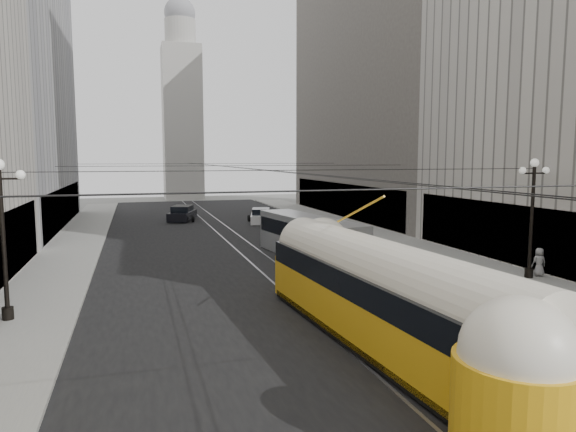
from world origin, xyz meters
TOP-DOWN VIEW (x-y plane):
  - road at (0.00, 32.50)m, footprint 20.00×85.00m
  - sidewalk_left at (-12.00, 36.00)m, footprint 4.00×72.00m
  - sidewalk_right at (12.00, 36.00)m, footprint 4.00×72.00m
  - rail_left at (-0.75, 32.50)m, footprint 0.12×85.00m
  - rail_right at (0.75, 32.50)m, footprint 0.12×85.00m
  - building_right_far at (20.00, 48.00)m, footprint 12.60×32.60m
  - distant_tower at (0.00, 80.00)m, footprint 6.00×6.00m
  - lamppost_left_mid at (-12.60, 18.00)m, footprint 1.86×0.44m
  - lamppost_right_mid at (12.60, 18.00)m, footprint 1.86×0.44m
  - catenary at (0.12, 31.49)m, footprint 25.00×72.00m
  - streetcar at (0.50, 11.46)m, footprint 3.76×17.11m
  - city_bus at (3.13, 26.80)m, footprint 3.99×11.15m
  - sedan_white_far at (4.52, 45.82)m, footprint 3.05×5.05m
  - sedan_dark_far at (-2.90, 50.20)m, footprint 3.54×5.35m
  - pedestrian_sidewalk_right at (13.32, 18.08)m, footprint 0.84×0.61m

SIDE VIEW (x-z plane):
  - road at x=0.00m, z-range -0.01..0.01m
  - rail_left at x=-0.75m, z-range -0.02..0.02m
  - rail_right at x=0.75m, z-range -0.02..0.02m
  - sidewalk_left at x=-12.00m, z-range 0.00..0.15m
  - sidewalk_right at x=12.00m, z-range 0.00..0.15m
  - sedan_white_far at x=4.52m, z-range -0.07..1.42m
  - sedan_dark_far at x=-2.90m, z-range -0.07..1.49m
  - pedestrian_sidewalk_right at x=13.32m, z-range 0.15..1.71m
  - city_bus at x=3.13m, z-range 0.13..2.90m
  - streetcar at x=0.50m, z-range -0.04..3.72m
  - lamppost_left_mid at x=-12.60m, z-range 0.56..6.93m
  - lamppost_right_mid at x=12.60m, z-range 0.56..6.93m
  - catenary at x=0.12m, z-range 5.77..6.00m
  - distant_tower at x=0.00m, z-range -0.71..30.65m
  - building_right_far at x=20.00m, z-range 0.01..32.61m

